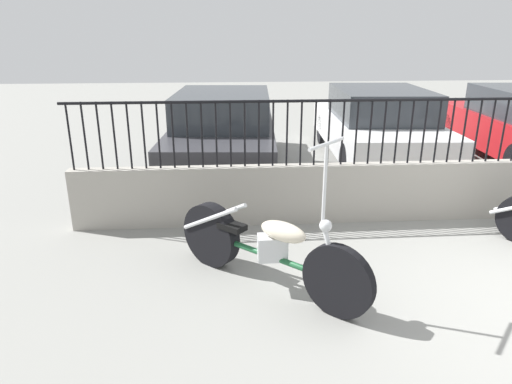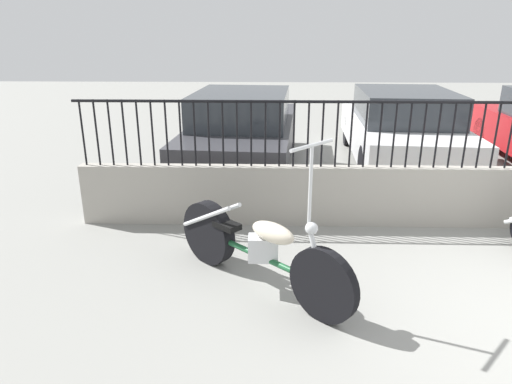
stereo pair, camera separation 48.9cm
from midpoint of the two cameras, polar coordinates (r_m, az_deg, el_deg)
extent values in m
cube|color=#9E998E|center=(6.45, 26.57, -0.61)|extent=(9.76, 0.18, 0.78)
cylinder|color=black|center=(5.99, -18.69, 7.01)|extent=(0.02, 0.02, 0.82)
cylinder|color=black|center=(5.94, -17.10, 7.06)|extent=(0.02, 0.02, 0.82)
cylinder|color=black|center=(5.88, -15.48, 7.11)|extent=(0.02, 0.02, 0.82)
cylinder|color=black|center=(5.84, -13.83, 7.15)|extent=(0.02, 0.02, 0.82)
cylinder|color=black|center=(5.79, -12.15, 7.19)|extent=(0.02, 0.02, 0.82)
cylinder|color=black|center=(5.75, -10.45, 7.22)|extent=(0.02, 0.02, 0.82)
cylinder|color=black|center=(5.72, -8.73, 7.24)|extent=(0.02, 0.02, 0.82)
cylinder|color=black|center=(5.69, -6.99, 7.26)|extent=(0.02, 0.02, 0.82)
cylinder|color=black|center=(5.67, -5.23, 7.28)|extent=(0.02, 0.02, 0.82)
cylinder|color=black|center=(5.65, -3.46, 7.28)|extent=(0.02, 0.02, 0.82)
cylinder|color=black|center=(5.64, -1.68, 7.28)|extent=(0.02, 0.02, 0.82)
cylinder|color=black|center=(5.63, 0.11, 7.27)|extent=(0.02, 0.02, 0.82)
cylinder|color=black|center=(5.63, 1.90, 7.26)|extent=(0.02, 0.02, 0.82)
cylinder|color=black|center=(5.63, 3.68, 7.24)|extent=(0.02, 0.02, 0.82)
cylinder|color=black|center=(5.64, 5.47, 7.21)|extent=(0.02, 0.02, 0.82)
cylinder|color=black|center=(5.65, 7.25, 7.17)|extent=(0.02, 0.02, 0.82)
cylinder|color=black|center=(5.67, 9.01, 7.13)|extent=(0.02, 0.02, 0.82)
cylinder|color=black|center=(5.70, 10.76, 7.08)|extent=(0.02, 0.02, 0.82)
cylinder|color=black|center=(5.73, 12.50, 7.03)|extent=(0.02, 0.02, 0.82)
cylinder|color=black|center=(5.76, 14.21, 6.97)|extent=(0.02, 0.02, 0.82)
cylinder|color=black|center=(5.80, 15.90, 6.90)|extent=(0.02, 0.02, 0.82)
cylinder|color=black|center=(5.85, 17.57, 6.84)|extent=(0.02, 0.02, 0.82)
cylinder|color=black|center=(5.90, 19.21, 6.76)|extent=(0.02, 0.02, 0.82)
cylinder|color=black|center=(5.95, 20.82, 6.68)|extent=(0.02, 0.02, 0.82)
cylinder|color=black|center=(6.01, 22.40, 6.60)|extent=(0.02, 0.02, 0.82)
cylinder|color=black|center=(6.08, 23.94, 6.51)|extent=(0.02, 0.02, 0.82)
cylinder|color=black|center=(6.14, 25.46, 6.43)|extent=(0.02, 0.02, 0.82)
cylinder|color=black|center=(6.22, 26.93, 6.34)|extent=(0.02, 0.02, 0.82)
cylinder|color=black|center=(6.29, 28.38, 6.24)|extent=(0.02, 0.02, 0.82)
cylinder|color=black|center=(6.37, 29.78, 6.15)|extent=(0.02, 0.02, 0.82)
cylinder|color=black|center=(6.46, 31.15, 6.06)|extent=(0.02, 0.02, 0.82)
cylinder|color=black|center=(6.19, 28.23, 9.82)|extent=(9.76, 0.04, 0.04)
cylinder|color=black|center=(4.02, 11.94, -11.40)|extent=(0.56, 0.53, 0.68)
cylinder|color=black|center=(4.89, -3.10, -5.17)|extent=(0.60, 0.57, 0.69)
cylinder|color=#1E5933|center=(4.41, 3.62, -8.05)|extent=(1.06, 0.99, 0.06)
cube|color=silver|center=(4.34, 4.15, -7.09)|extent=(0.28, 0.18, 0.24)
ellipsoid|color=beige|center=(4.18, 5.47, -5.14)|extent=(0.49, 0.48, 0.18)
cube|color=black|center=(4.62, -0.62, -4.24)|extent=(0.31, 0.31, 0.06)
cylinder|color=silver|center=(3.94, 11.09, -7.84)|extent=(0.19, 0.18, 0.51)
sphere|color=silver|center=(3.87, 10.57, -4.55)|extent=(0.11, 0.11, 0.11)
cylinder|color=silver|center=(3.76, 10.53, 0.63)|extent=(0.03, 0.03, 0.68)
cylinder|color=silver|center=(3.67, 10.86, 5.71)|extent=(0.38, 0.40, 0.03)
cylinder|color=silver|center=(4.72, -3.37, -3.17)|extent=(0.58, 0.55, 0.43)
cylinder|color=silver|center=(4.81, -2.13, -2.72)|extent=(0.58, 0.55, 0.43)
cylinder|color=black|center=(9.72, -3.79, 7.18)|extent=(0.16, 0.65, 0.64)
cylinder|color=black|center=(9.59, 5.78, 6.95)|extent=(0.16, 0.65, 0.64)
cylinder|color=black|center=(7.16, -7.40, 2.59)|extent=(0.16, 0.65, 0.64)
cylinder|color=black|center=(6.97, 5.56, 2.20)|extent=(0.16, 0.65, 0.64)
cube|color=#38383D|center=(8.26, 0.13, 6.69)|extent=(2.04, 4.48, 0.63)
cube|color=#2D3338|center=(7.94, -0.03, 10.48)|extent=(1.70, 2.20, 0.54)
cylinder|color=black|center=(10.35, 12.66, 7.50)|extent=(0.15, 0.65, 0.64)
cylinder|color=black|center=(10.68, 21.54, 6.99)|extent=(0.15, 0.65, 0.64)
cylinder|color=black|center=(7.68, 15.06, 3.24)|extent=(0.15, 0.65, 0.64)
cylinder|color=black|center=(8.13, 26.61, 2.71)|extent=(0.15, 0.65, 0.64)
cube|color=silver|center=(9.12, 18.98, 6.81)|extent=(2.04, 4.57, 0.61)
cube|color=#2D3338|center=(8.80, 19.71, 10.12)|extent=(1.72, 2.24, 0.53)
cylinder|color=black|center=(11.07, 27.48, 6.54)|extent=(0.15, 0.65, 0.64)
camera|label=1|loc=(0.24, -87.21, 0.98)|focal=32.00mm
camera|label=2|loc=(0.24, 92.79, -0.98)|focal=32.00mm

